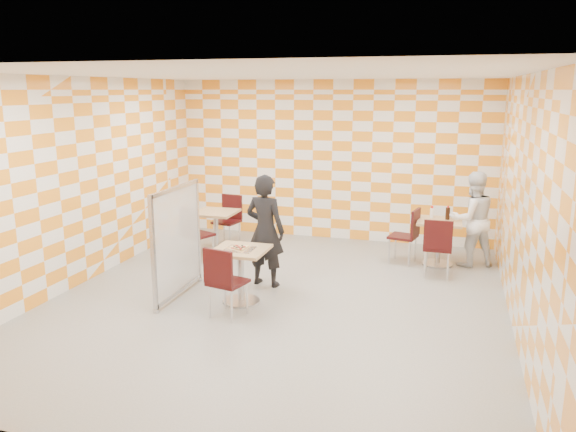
% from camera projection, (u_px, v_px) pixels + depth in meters
% --- Properties ---
extents(room_shell, '(7.00, 7.00, 7.00)m').
position_uv_depth(room_shell, '(288.00, 186.00, 7.83)').
color(room_shell, gray).
rests_on(room_shell, ground).
extents(main_table, '(0.70, 0.70, 0.75)m').
position_uv_depth(main_table, '(241.00, 266.00, 7.49)').
color(main_table, tan).
rests_on(main_table, ground).
extents(second_table, '(0.70, 0.70, 0.75)m').
position_uv_depth(second_table, '(439.00, 235.00, 9.12)').
color(second_table, tan).
rests_on(second_table, ground).
extents(empty_table, '(0.70, 0.70, 0.75)m').
position_uv_depth(empty_table, '(216.00, 225.00, 9.78)').
color(empty_table, tan).
rests_on(empty_table, ground).
extents(chair_main_front, '(0.51, 0.51, 0.92)m').
position_uv_depth(chair_main_front, '(223.00, 277.00, 6.94)').
color(chair_main_front, black).
rests_on(chair_main_front, ground).
extents(chair_second_front, '(0.43, 0.44, 0.92)m').
position_uv_depth(chair_second_front, '(438.00, 243.00, 8.47)').
color(chair_second_front, black).
rests_on(chair_second_front, ground).
extents(chair_second_side, '(0.51, 0.50, 0.92)m').
position_uv_depth(chair_second_side, '(409.00, 232.00, 9.16)').
color(chair_second_side, black).
rests_on(chair_second_side, ground).
extents(chair_empty_near, '(0.55, 0.56, 0.92)m').
position_uv_depth(chair_empty_near, '(194.00, 230.00, 9.25)').
color(chair_empty_near, black).
rests_on(chair_empty_near, ground).
extents(chair_empty_far, '(0.49, 0.50, 0.92)m').
position_uv_depth(chair_empty_far, '(229.00, 216.00, 10.32)').
color(chair_empty_far, black).
rests_on(chair_empty_far, ground).
extents(partition, '(0.08, 1.38, 1.55)m').
position_uv_depth(partition, '(177.00, 241.00, 7.67)').
color(partition, white).
rests_on(partition, ground).
extents(man_dark, '(0.66, 0.49, 1.64)m').
position_uv_depth(man_dark, '(265.00, 231.00, 8.11)').
color(man_dark, black).
rests_on(man_dark, ground).
extents(man_white, '(0.93, 0.85, 1.55)m').
position_uv_depth(man_white, '(472.00, 219.00, 9.04)').
color(man_white, white).
rests_on(man_white, ground).
extents(pizza_on_foil, '(0.40, 0.40, 0.04)m').
position_uv_depth(pizza_on_foil, '(240.00, 248.00, 7.42)').
color(pizza_on_foil, silver).
rests_on(pizza_on_foil, main_table).
extents(sport_bottle, '(0.06, 0.06, 0.20)m').
position_uv_depth(sport_bottle, '(432.00, 212.00, 9.23)').
color(sport_bottle, white).
rests_on(sport_bottle, second_table).
extents(soda_bottle, '(0.07, 0.07, 0.23)m').
position_uv_depth(soda_bottle, '(448.00, 213.00, 9.09)').
color(soda_bottle, black).
rests_on(soda_bottle, second_table).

